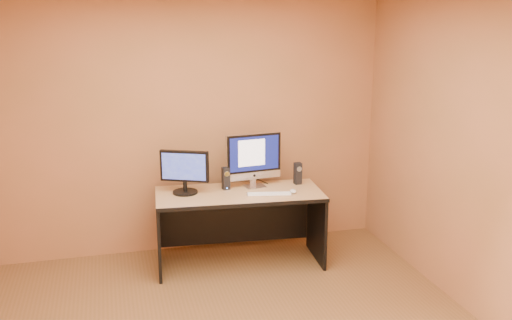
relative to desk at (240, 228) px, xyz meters
name	(u,v)px	position (x,y,z in m)	size (l,w,h in m)	color
walls	(232,180)	(-0.39, -1.45, 0.93)	(4.00, 4.00, 2.60)	#A96744
desk	(240,228)	(0.00, 0.00, 0.00)	(1.58, 0.69, 0.73)	tan
imac	(255,160)	(0.19, 0.15, 0.64)	(0.56, 0.21, 0.54)	#B4B4B8
second_monitor	(185,172)	(-0.50, 0.12, 0.57)	(0.47, 0.24, 0.42)	black
speaker_left	(226,178)	(-0.10, 0.14, 0.47)	(0.07, 0.07, 0.22)	black
speaker_right	(298,173)	(0.63, 0.13, 0.47)	(0.07, 0.07, 0.22)	black
keyboard	(269,194)	(0.26, -0.15, 0.37)	(0.43, 0.11, 0.02)	silver
mouse	(293,191)	(0.50, -0.14, 0.38)	(0.06, 0.10, 0.04)	silver
cable_a	(262,181)	(0.31, 0.31, 0.37)	(0.01, 0.01, 0.22)	black
cable_b	(253,182)	(0.21, 0.31, 0.37)	(0.01, 0.01, 0.18)	black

